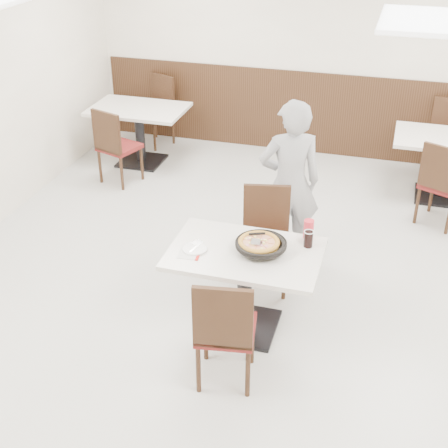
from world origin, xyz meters
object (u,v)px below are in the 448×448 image
(chair_far, at_px, (265,242))
(bg_chair_left_near, at_px, (119,145))
(chair_near, at_px, (226,327))
(diner_person, at_px, (290,184))
(bg_chair_right_far, at_px, (443,140))
(red_cup, at_px, (309,229))
(bg_table_left, at_px, (140,135))
(bg_chair_left_far, at_px, (154,112))
(main_table, at_px, (244,290))
(bg_table_right, at_px, (444,168))
(pizza_pan, at_px, (261,247))
(cola_glass, at_px, (308,239))
(bg_chair_right_near, at_px, (444,183))
(pizza, at_px, (259,244))
(side_plate, at_px, (195,249))

(chair_far, relative_size, bg_chair_left_near, 1.00)
(chair_near, bearing_deg, bg_chair_left_near, 117.54)
(diner_person, bearing_deg, bg_chair_right_far, -143.78)
(red_cup, bearing_deg, bg_chair_right_far, 70.65)
(bg_table_left, distance_m, bg_chair_left_far, 0.65)
(main_table, relative_size, diner_person, 0.74)
(main_table, xyz_separation_m, bg_table_right, (1.61, 2.99, 0.00))
(main_table, relative_size, chair_near, 1.26)
(bg_chair_left_far, bearing_deg, bg_chair_left_near, 117.01)
(chair_near, distance_m, pizza_pan, 0.73)
(diner_person, relative_size, bg_chair_right_far, 1.72)
(pizza_pan, xyz_separation_m, bg_table_right, (1.49, 2.95, -0.42))
(bg_table_left, relative_size, bg_table_right, 1.00)
(bg_table_left, bearing_deg, bg_table_right, 0.48)
(chair_far, bearing_deg, red_cup, 134.52)
(cola_glass, height_order, bg_table_right, cola_glass)
(chair_near, relative_size, bg_chair_right_near, 1.00)
(bg_chair_right_far, bearing_deg, red_cup, 81.70)
(pizza, bearing_deg, bg_table_right, 62.88)
(bg_chair_left_far, distance_m, bg_chair_right_near, 4.01)
(diner_person, bearing_deg, chair_near, 63.85)
(pizza_pan, height_order, bg_chair_right_far, bg_chair_right_far)
(pizza_pan, distance_m, pizza, 0.03)
(red_cup, relative_size, diner_person, 0.10)
(bg_table_left, bearing_deg, cola_glass, -46.12)
(red_cup, bearing_deg, bg_table_left, 135.10)
(chair_far, height_order, bg_chair_left_near, same)
(chair_near, distance_m, side_plate, 0.73)
(diner_person, height_order, bg_chair_right_far, diner_person)
(chair_far, bearing_deg, pizza, 85.11)
(bg_table_left, relative_size, bg_chair_right_far, 1.26)
(bg_table_left, bearing_deg, pizza, -52.05)
(bg_chair_left_far, bearing_deg, pizza_pan, 148.10)
(diner_person, relative_size, bg_table_right, 1.36)
(main_table, xyz_separation_m, bg_chair_left_near, (-2.18, 2.35, 0.10))
(cola_glass, bearing_deg, bg_table_left, 133.88)
(pizza_pan, height_order, bg_chair_left_far, bg_chair_left_far)
(bg_table_right, bearing_deg, diner_person, -129.36)
(side_plate, distance_m, bg_table_right, 3.69)
(bg_chair_right_near, distance_m, bg_chair_right_far, 1.29)
(bg_chair_right_far, bearing_deg, chair_far, 73.57)
(main_table, bearing_deg, bg_table_right, 61.74)
(pizza, distance_m, bg_chair_left_far, 4.26)
(chair_near, bearing_deg, bg_table_right, 57.17)
(pizza, xyz_separation_m, cola_glass, (0.36, 0.17, 0.00))
(side_plate, distance_m, cola_glass, 0.91)
(bg_chair_right_near, bearing_deg, pizza, -97.89)
(pizza, relative_size, side_plate, 1.58)
(main_table, bearing_deg, cola_glass, 25.15)
(bg_chair_left_far, xyz_separation_m, bg_table_right, (3.84, -0.61, -0.10))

